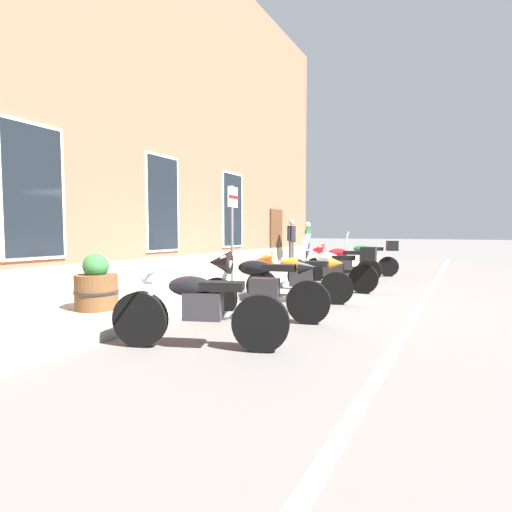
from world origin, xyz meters
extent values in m
plane|color=#565451|center=(0.00, 0.00, 0.00)|extent=(140.00, 140.00, 0.00)
cube|color=gray|center=(0.00, 1.56, 0.06)|extent=(26.50, 3.12, 0.13)
cube|color=silver|center=(0.00, -3.20, 0.00)|extent=(26.50, 0.12, 0.01)
cube|color=brown|center=(0.00, 7.09, 4.91)|extent=(20.50, 7.94, 9.82)
cube|color=gray|center=(0.00, 3.08, 0.35)|extent=(20.50, 0.10, 0.70)
cube|color=silver|center=(-3.42, 3.10, 2.10)|extent=(1.22, 0.06, 2.52)
cube|color=black|center=(-3.42, 3.07, 2.10)|extent=(1.10, 0.03, 2.40)
cube|color=silver|center=(0.00, 3.10, 2.10)|extent=(1.22, 0.06, 2.52)
cube|color=black|center=(0.00, 3.07, 2.10)|extent=(1.10, 0.03, 2.40)
cube|color=silver|center=(3.42, 3.10, 2.10)|extent=(1.22, 0.06, 2.52)
cube|color=black|center=(3.42, 3.07, 2.10)|extent=(1.10, 0.03, 2.40)
cube|color=#472B19|center=(6.83, 3.09, 1.15)|extent=(1.10, 0.08, 2.30)
cylinder|color=black|center=(-4.40, -0.55, 0.33)|extent=(0.34, 0.66, 0.66)
cylinder|color=black|center=(-3.89, -1.89, 0.33)|extent=(0.34, 0.66, 0.66)
cylinder|color=silver|center=(-4.36, -0.64, 0.56)|extent=(0.17, 0.30, 0.59)
cube|color=#28282B|center=(-4.12, -1.27, 0.51)|extent=(0.36, 0.49, 0.32)
ellipsoid|color=black|center=(-4.18, -1.13, 0.73)|extent=(0.43, 0.58, 0.24)
cube|color=black|center=(-4.04, -1.48, 0.74)|extent=(0.38, 0.53, 0.10)
cylinder|color=silver|center=(-4.33, -0.72, 0.90)|extent=(0.59, 0.25, 0.04)
cylinder|color=silver|center=(-3.91, -1.51, 0.38)|extent=(0.24, 0.45, 0.09)
sphere|color=silver|center=(-4.36, -0.64, 0.83)|extent=(0.18, 0.18, 0.18)
cylinder|color=black|center=(-2.77, -0.52, 0.32)|extent=(0.29, 0.66, 0.65)
cylinder|color=black|center=(-2.39, -1.89, 0.32)|extent=(0.29, 0.66, 0.65)
cylinder|color=silver|center=(-2.74, -0.61, 0.59)|extent=(0.15, 0.33, 0.67)
cube|color=#28282B|center=(-2.56, -1.25, 0.50)|extent=(0.33, 0.48, 0.32)
ellipsoid|color=black|center=(-2.60, -1.11, 0.81)|extent=(0.39, 0.57, 0.24)
cube|color=black|center=(-2.50, -1.47, 0.82)|extent=(0.34, 0.52, 0.10)
cylinder|color=silver|center=(-2.72, -0.69, 0.98)|extent=(0.61, 0.20, 0.04)
cylinder|color=silver|center=(-2.37, -1.51, 0.37)|extent=(0.21, 0.46, 0.09)
cone|color=black|center=(-2.76, -0.57, 0.88)|extent=(0.44, 0.42, 0.36)
cone|color=black|center=(-2.39, -1.87, 0.84)|extent=(0.30, 0.31, 0.24)
cylinder|color=black|center=(-1.12, -0.44, 0.31)|extent=(0.30, 0.62, 0.61)
cylinder|color=black|center=(-0.69, -1.80, 0.31)|extent=(0.30, 0.62, 0.61)
cylinder|color=silver|center=(-1.09, -0.54, 0.55)|extent=(0.16, 0.31, 0.62)
cube|color=#28282B|center=(-0.89, -1.17, 0.49)|extent=(0.34, 0.49, 0.32)
ellipsoid|color=orange|center=(-0.93, -1.03, 0.75)|extent=(0.40, 0.57, 0.24)
cube|color=black|center=(-0.82, -1.39, 0.76)|extent=(0.35, 0.52, 0.10)
cylinder|color=silver|center=(-1.07, -0.61, 0.92)|extent=(0.60, 0.22, 0.04)
cylinder|color=silver|center=(-0.69, -1.42, 0.36)|extent=(0.22, 0.46, 0.09)
cone|color=orange|center=(-1.10, -0.49, 0.82)|extent=(0.45, 0.43, 0.36)
cone|color=orange|center=(-0.70, -1.79, 0.78)|extent=(0.31, 0.32, 0.24)
cylinder|color=black|center=(0.69, -0.52, 0.32)|extent=(0.18, 0.65, 0.64)
cylinder|color=black|center=(0.83, -1.94, 0.32)|extent=(0.18, 0.65, 0.64)
cylinder|color=silver|center=(0.70, -0.62, 0.57)|extent=(0.10, 0.31, 0.63)
cube|color=#28282B|center=(0.77, -1.28, 0.50)|extent=(0.26, 0.46, 0.32)
ellipsoid|color=#B7BABF|center=(0.75, -1.13, 0.77)|extent=(0.31, 0.54, 0.24)
cube|color=black|center=(0.79, -1.51, 0.78)|extent=(0.27, 0.50, 0.10)
cylinder|color=silver|center=(0.71, -0.70, 0.94)|extent=(0.62, 0.10, 0.04)
cylinder|color=silver|center=(0.92, -1.57, 0.37)|extent=(0.13, 0.46, 0.09)
cube|color=#B2BCC6|center=(0.70, -0.64, 1.12)|extent=(0.37, 0.18, 0.40)
cube|color=black|center=(0.84, -2.04, 0.88)|extent=(0.39, 0.35, 0.30)
cylinder|color=black|center=(2.42, -0.26, 0.32)|extent=(0.19, 0.66, 0.65)
cylinder|color=black|center=(2.59, -1.68, 0.32)|extent=(0.19, 0.66, 0.65)
cylinder|color=silver|center=(2.44, -0.36, 0.58)|extent=(0.11, 0.32, 0.64)
cube|color=#28282B|center=(2.51, -1.02, 0.50)|extent=(0.27, 0.46, 0.32)
ellipsoid|color=red|center=(2.49, -0.87, 0.79)|extent=(0.32, 0.55, 0.24)
cube|color=black|center=(2.54, -1.25, 0.80)|extent=(0.27, 0.50, 0.10)
cylinder|color=silver|center=(2.44, -0.44, 0.96)|extent=(0.62, 0.11, 0.04)
cylinder|color=silver|center=(2.66, -1.31, 0.37)|extent=(0.14, 0.46, 0.09)
cone|color=red|center=(2.43, -0.31, 0.86)|extent=(0.40, 0.38, 0.36)
cone|color=red|center=(2.58, -1.66, 0.82)|extent=(0.27, 0.29, 0.24)
cylinder|color=black|center=(4.06, -0.54, 0.30)|extent=(0.29, 0.61, 0.60)
cylinder|color=black|center=(4.47, -1.85, 0.30)|extent=(0.29, 0.61, 0.60)
cylinder|color=silver|center=(4.09, -0.64, 0.59)|extent=(0.17, 0.34, 0.70)
cube|color=#28282B|center=(4.28, -1.24, 0.48)|extent=(0.34, 0.49, 0.32)
ellipsoid|color=#195633|center=(4.24, -1.10, 0.83)|extent=(0.40, 0.57, 0.24)
cube|color=black|center=(4.35, -1.46, 0.84)|extent=(0.35, 0.52, 0.10)
cylinder|color=silver|center=(4.12, -0.72, 1.00)|extent=(0.60, 0.22, 0.04)
cylinder|color=silver|center=(4.49, -1.50, 0.35)|extent=(0.22, 0.46, 0.09)
cube|color=#B2BCC6|center=(4.10, -0.66, 1.18)|extent=(0.39, 0.24, 0.40)
cube|color=black|center=(4.50, -1.94, 0.94)|extent=(0.44, 0.41, 0.30)
cylinder|color=#1E1E4C|center=(6.15, 1.41, 0.53)|extent=(0.14, 0.14, 0.80)
cylinder|color=#1E1E4C|center=(5.97, 1.36, 0.53)|extent=(0.14, 0.14, 0.80)
cube|color=#26723F|center=(6.06, 1.39, 1.21)|extent=(0.44, 0.31, 0.57)
sphere|color=tan|center=(6.06, 1.39, 1.63)|extent=(0.22, 0.22, 0.22)
cylinder|color=#26723F|center=(6.30, 1.46, 1.18)|extent=(0.09, 0.09, 0.54)
cylinder|color=#26723F|center=(5.82, 1.31, 1.18)|extent=(0.09, 0.09, 0.54)
cylinder|color=#38332D|center=(6.90, 2.46, 0.56)|extent=(0.14, 0.14, 0.87)
cylinder|color=#38332D|center=(7.08, 2.46, 0.56)|extent=(0.14, 0.14, 0.87)
cube|color=black|center=(6.99, 2.46, 1.31)|extent=(0.41, 0.22, 0.62)
sphere|color=tan|center=(6.99, 2.46, 1.76)|extent=(0.24, 0.24, 0.24)
cylinder|color=black|center=(6.74, 2.47, 1.28)|extent=(0.09, 0.09, 0.59)
cylinder|color=black|center=(7.24, 2.45, 1.28)|extent=(0.09, 0.09, 0.59)
cube|color=maroon|center=(7.31, 2.47, 1.05)|extent=(0.08, 0.12, 0.24)
cylinder|color=#4C4C51|center=(-0.46, 0.66, 1.25)|extent=(0.06, 0.06, 2.25)
cube|color=white|center=(-0.46, 0.64, 2.13)|extent=(0.36, 0.03, 0.44)
cube|color=red|center=(-0.46, 0.62, 2.13)|extent=(0.36, 0.01, 0.08)
cylinder|color=brown|center=(-3.58, 1.24, 0.40)|extent=(0.65, 0.65, 0.56)
cylinder|color=black|center=(-3.58, 1.24, 0.40)|extent=(0.68, 0.68, 0.04)
sphere|color=#28602D|center=(-3.58, 1.24, 0.82)|extent=(0.40, 0.40, 0.40)
camera|label=1|loc=(-7.64, -3.89, 1.36)|focal=26.80mm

